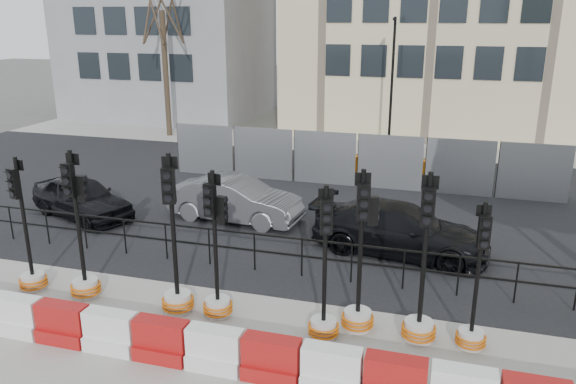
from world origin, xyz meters
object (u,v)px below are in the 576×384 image
(traffic_signal_a, at_px, (30,264))
(car_a, at_px, (82,198))
(traffic_signal_h, at_px, (473,319))
(traffic_signal_d, at_px, (217,283))
(car_c, at_px, (400,229))

(traffic_signal_a, relative_size, car_a, 0.77)
(traffic_signal_h, height_order, car_a, traffic_signal_h)
(car_a, bearing_deg, traffic_signal_a, -135.71)
(traffic_signal_d, height_order, car_c, traffic_signal_d)
(traffic_signal_h, distance_m, car_a, 12.24)
(car_c, bearing_deg, traffic_signal_a, 127.63)
(traffic_signal_d, distance_m, car_c, 5.50)
(car_a, height_order, car_c, car_c)
(traffic_signal_a, bearing_deg, traffic_signal_d, 14.06)
(traffic_signal_a, height_order, car_c, traffic_signal_a)
(traffic_signal_d, xyz_separation_m, traffic_signal_h, (5.07, 0.24, -0.15))
(traffic_signal_d, distance_m, traffic_signal_h, 5.07)
(traffic_signal_a, xyz_separation_m, car_a, (-1.88, 4.53, -0.01))
(traffic_signal_d, relative_size, car_a, 0.78)
(traffic_signal_h, xyz_separation_m, car_c, (-1.74, 4.14, 0.07))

